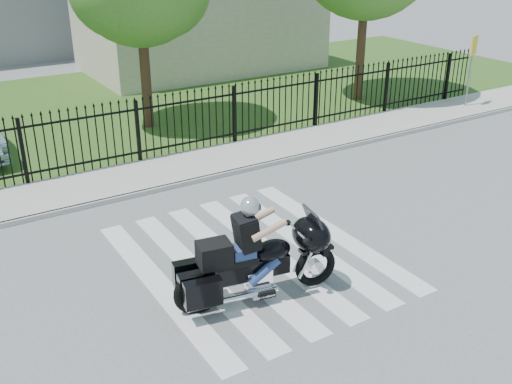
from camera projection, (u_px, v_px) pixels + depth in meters
ground at (254, 258)px, 11.88m from camera, size 120.00×120.00×0.00m
crosswalk at (254, 258)px, 11.87m from camera, size 5.00×5.50×0.01m
sidewalk at (155, 174)px, 15.73m from camera, size 40.00×2.00×0.12m
curb at (170, 186)px, 14.96m from camera, size 40.00×0.12×0.12m
grass_strip at (77, 111)px, 21.19m from camera, size 40.00×12.00×0.02m
iron_fence at (138, 133)px, 16.17m from camera, size 26.00×0.04×1.80m
building_low at (201, 29)px, 26.94m from camera, size 10.00×6.00×3.50m
motorcycle_rider at (254, 258)px, 10.26m from camera, size 3.03×1.30×2.02m
traffic_sign at (472, 56)px, 20.72m from camera, size 0.51×0.24×2.45m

